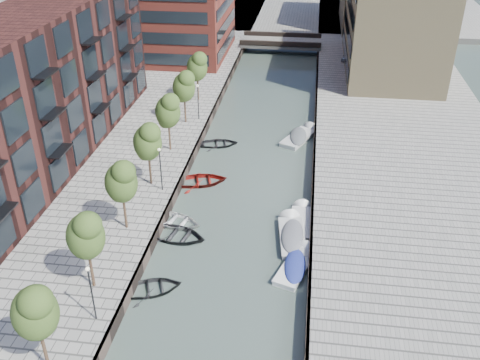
% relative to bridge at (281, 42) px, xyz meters
% --- Properties ---
extents(water, '(300.00, 300.00, 0.00)m').
position_rel_bridge_xyz_m(water, '(0.00, -32.00, -1.39)').
color(water, '#38473F').
rests_on(water, ground).
extents(quay_right, '(20.00, 140.00, 1.00)m').
position_rel_bridge_xyz_m(quay_right, '(16.00, -32.00, -0.89)').
color(quay_right, gray).
rests_on(quay_right, ground).
extents(quay_wall_left, '(0.25, 140.00, 1.00)m').
position_rel_bridge_xyz_m(quay_wall_left, '(-6.10, -32.00, -0.89)').
color(quay_wall_left, '#332823').
rests_on(quay_wall_left, ground).
extents(quay_wall_right, '(0.25, 140.00, 1.00)m').
position_rel_bridge_xyz_m(quay_wall_right, '(6.10, -32.00, -0.89)').
color(quay_wall_right, '#332823').
rests_on(quay_wall_right, ground).
extents(far_closure, '(80.00, 40.00, 1.00)m').
position_rel_bridge_xyz_m(far_closure, '(0.00, 28.00, -0.89)').
color(far_closure, gray).
rests_on(far_closure, ground).
extents(apartment_block, '(8.00, 38.00, 14.00)m').
position_rel_bridge_xyz_m(apartment_block, '(-20.00, -42.00, 6.61)').
color(apartment_block, black).
rests_on(apartment_block, quay_left).
extents(tan_block_near, '(12.00, 25.00, 14.00)m').
position_rel_bridge_xyz_m(tan_block_near, '(16.00, -10.00, 6.61)').
color(tan_block_near, '#96845C').
rests_on(tan_block_near, quay_right).
extents(bridge, '(13.00, 6.00, 1.30)m').
position_rel_bridge_xyz_m(bridge, '(0.00, 0.00, 0.00)').
color(bridge, gray).
rests_on(bridge, ground).
extents(tree_0, '(2.50, 2.50, 5.95)m').
position_rel_bridge_xyz_m(tree_0, '(-8.50, -68.00, 3.92)').
color(tree_0, '#382619').
rests_on(tree_0, quay_left).
extents(tree_1, '(2.50, 2.50, 5.95)m').
position_rel_bridge_xyz_m(tree_1, '(-8.50, -61.00, 3.92)').
color(tree_1, '#382619').
rests_on(tree_1, quay_left).
extents(tree_2, '(2.50, 2.50, 5.95)m').
position_rel_bridge_xyz_m(tree_2, '(-8.50, -54.00, 3.92)').
color(tree_2, '#382619').
rests_on(tree_2, quay_left).
extents(tree_3, '(2.50, 2.50, 5.95)m').
position_rel_bridge_xyz_m(tree_3, '(-8.50, -47.00, 3.92)').
color(tree_3, '#382619').
rests_on(tree_3, quay_left).
extents(tree_4, '(2.50, 2.50, 5.95)m').
position_rel_bridge_xyz_m(tree_4, '(-8.50, -40.00, 3.92)').
color(tree_4, '#382619').
rests_on(tree_4, quay_left).
extents(tree_5, '(2.50, 2.50, 5.95)m').
position_rel_bridge_xyz_m(tree_5, '(-8.50, -33.00, 3.92)').
color(tree_5, '#382619').
rests_on(tree_5, quay_left).
extents(tree_6, '(2.50, 2.50, 5.95)m').
position_rel_bridge_xyz_m(tree_6, '(-8.50, -26.00, 3.92)').
color(tree_6, '#382619').
rests_on(tree_6, quay_left).
extents(lamp_0, '(0.24, 0.24, 4.12)m').
position_rel_bridge_xyz_m(lamp_0, '(-7.20, -64.00, 2.12)').
color(lamp_0, black).
rests_on(lamp_0, quay_left).
extents(lamp_1, '(0.24, 0.24, 4.12)m').
position_rel_bridge_xyz_m(lamp_1, '(-7.20, -48.00, 2.12)').
color(lamp_1, black).
rests_on(lamp_1, quay_left).
extents(lamp_2, '(0.24, 0.24, 4.12)m').
position_rel_bridge_xyz_m(lamp_2, '(-7.20, -32.00, 2.12)').
color(lamp_2, black).
rests_on(lamp_2, quay_left).
extents(sloop_0, '(5.11, 4.45, 0.89)m').
position_rel_bridge_xyz_m(sloop_0, '(-4.82, -59.91, -1.39)').
color(sloop_0, black).
rests_on(sloop_0, ground).
extents(sloop_1, '(5.71, 4.57, 1.05)m').
position_rel_bridge_xyz_m(sloop_1, '(-4.66, -53.56, -1.39)').
color(sloop_1, black).
rests_on(sloop_1, ground).
extents(sloop_2, '(5.82, 4.88, 1.03)m').
position_rel_bridge_xyz_m(sloop_2, '(-4.39, -44.71, -1.39)').
color(sloop_2, maroon).
rests_on(sloop_2, ground).
extents(sloop_3, '(5.42, 4.41, 0.99)m').
position_rel_bridge_xyz_m(sloop_3, '(-5.28, -51.62, -1.39)').
color(sloop_3, silver).
rests_on(sloop_3, ground).
extents(sloop_4, '(4.75, 3.88, 0.86)m').
position_rel_bridge_xyz_m(sloop_4, '(-4.10, -36.44, -1.39)').
color(sloop_4, black).
rests_on(sloop_4, ground).
extents(motorboat_1, '(2.64, 5.84, 1.88)m').
position_rel_bridge_xyz_m(motorboat_1, '(4.54, -52.13, -1.16)').
color(motorboat_1, silver).
rests_on(motorboat_1, ground).
extents(motorboat_2, '(2.01, 5.12, 1.68)m').
position_rel_bridge_xyz_m(motorboat_2, '(5.34, -49.76, -1.29)').
color(motorboat_2, white).
rests_on(motorboat_2, ground).
extents(motorboat_3, '(3.20, 5.31, 1.67)m').
position_rel_bridge_xyz_m(motorboat_3, '(5.15, -55.88, -1.19)').
color(motorboat_3, white).
rests_on(motorboat_3, ground).
extents(motorboat_4, '(4.14, 6.01, 1.91)m').
position_rel_bridge_xyz_m(motorboat_4, '(4.52, -33.53, -1.16)').
color(motorboat_4, silver).
rests_on(motorboat_4, ground).
extents(car, '(2.54, 3.81, 1.21)m').
position_rel_bridge_xyz_m(car, '(10.61, -7.31, 0.21)').
color(car, '#999B9D').
rests_on(car, quay_right).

